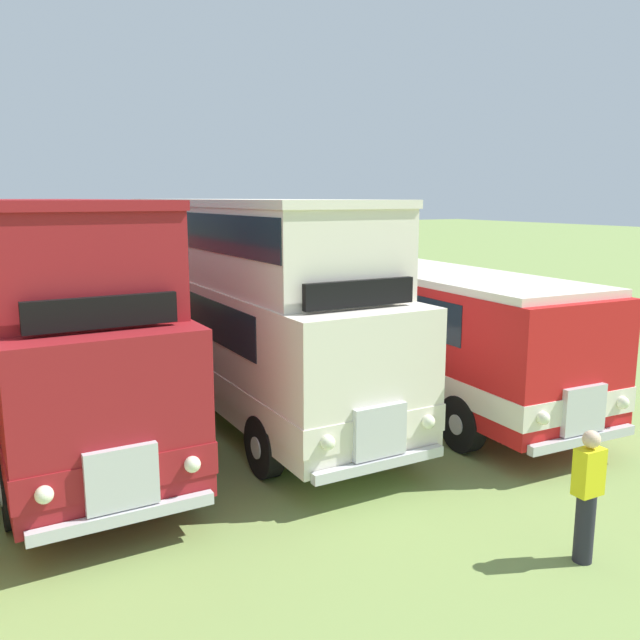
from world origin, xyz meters
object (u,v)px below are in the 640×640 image
bus_seventh_in_row (52,307)px  bus_ninth_in_row (394,315)px  bus_eighth_in_row (247,297)px  marshal_person (587,495)px

bus_seventh_in_row → bus_ninth_in_row: bus_seventh_in_row is taller
bus_seventh_in_row → bus_eighth_in_row: 3.81m
bus_seventh_in_row → marshal_person: (5.24, -8.10, -1.58)m
bus_seventh_in_row → bus_eighth_in_row: size_ratio=1.08×
marshal_person → bus_ninth_in_row: bearing=73.1°
bus_eighth_in_row → bus_ninth_in_row: bearing=0.6°
bus_seventh_in_row → marshal_person: bearing=-57.1°
bus_eighth_in_row → bus_ninth_in_row: size_ratio=0.85×
bus_eighth_in_row → bus_ninth_in_row: (3.79, 0.04, -0.71)m
bus_eighth_in_row → marshal_person: bus_eighth_in_row is taller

